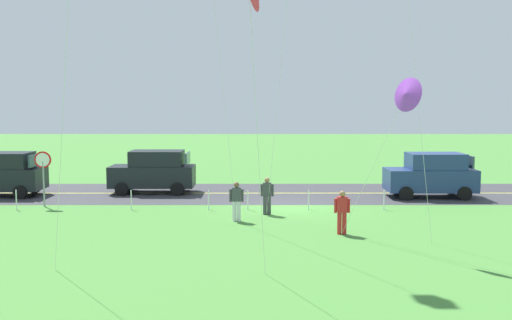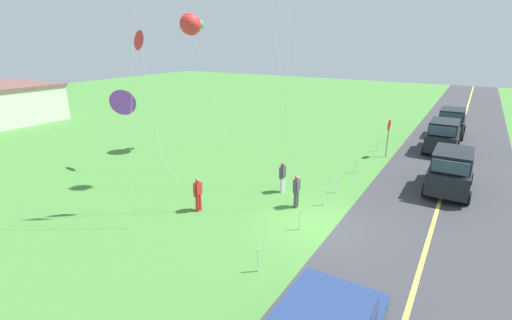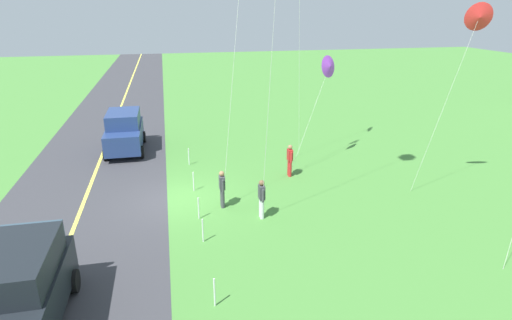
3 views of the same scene
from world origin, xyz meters
name	(u,v)px [view 1 (image 1 of 3)]	position (x,y,z in m)	size (l,w,h in m)	color
ground_plane	(290,208)	(0.00, 0.00, -0.05)	(120.00, 120.00, 0.10)	#478438
asphalt_road	(286,193)	(0.00, -4.00, 0.00)	(120.00, 7.00, 0.00)	#38383D
road_centre_stripe	(286,193)	(0.00, -4.00, 0.01)	(120.00, 0.16, 0.00)	#E5E04C
car_suv_foreground	(154,171)	(6.98, -4.19, 1.15)	(4.40, 2.12, 2.24)	black
car_parked_west_near	(432,175)	(-7.27, -2.72, 1.15)	(4.40, 2.12, 2.24)	navy
car_parked_east_near	(1,174)	(14.63, -3.14, 1.15)	(4.40, 2.12, 2.24)	black
stop_sign	(43,168)	(11.31, -0.10, 1.80)	(0.76, 0.08, 2.56)	gray
person_adult_near	(342,211)	(-1.55, 5.44, 0.86)	(0.58, 0.22, 1.60)	red
person_adult_companion	(267,195)	(1.11, 1.75, 0.86)	(0.58, 0.22, 1.60)	#3F3F47
person_child_watcher	(237,200)	(2.37, 3.13, 0.86)	(0.58, 0.22, 1.60)	silver
kite_red_low	(406,95)	(-3.14, 7.83, 5.03)	(2.06, 2.97, 5.60)	silver
fence_post_0	(384,200)	(-4.13, 0.70, 0.45)	(0.05, 0.05, 0.90)	silver
fence_post_1	(309,200)	(-0.77, 0.70, 0.45)	(0.05, 0.05, 0.90)	silver
fence_post_2	(248,200)	(1.94, 0.70, 0.45)	(0.05, 0.05, 0.90)	silver
fence_post_3	(209,200)	(3.69, 0.70, 0.45)	(0.05, 0.05, 0.90)	silver
fence_post_4	(131,200)	(7.14, 0.70, 0.45)	(0.05, 0.05, 0.90)	silver
fence_post_5	(16,200)	(12.26, 0.70, 0.45)	(0.05, 0.05, 0.90)	silver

